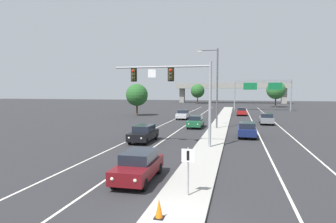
{
  "coord_description": "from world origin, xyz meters",
  "views": [
    {
      "loc": [
        2.27,
        -9.49,
        4.94
      ],
      "look_at": [
        -3.2,
        13.01,
        3.2
      ],
      "focal_mm": 30.39,
      "sensor_mm": 36.0,
      "label": 1
    }
  ],
  "objects_px": {
    "car_receding_navy": "(247,129)",
    "tree_far_left_c": "(137,95)",
    "tree_far_right_b": "(276,90)",
    "traffic_cone_median_nose": "(159,209)",
    "car_oncoming_green": "(196,121)",
    "tree_far_left_b": "(198,91)",
    "highway_sign_gantry": "(263,85)",
    "median_sign_post": "(188,164)",
    "street_lamp_median": "(215,83)",
    "car_oncoming_silver": "(183,114)",
    "car_oncoming_darkred": "(138,165)",
    "car_oncoming_black": "(144,133)",
    "overhead_signal_mast": "(178,85)",
    "car_receding_grey": "(266,119)",
    "car_receding_red": "(241,111)"
  },
  "relations": [
    {
      "from": "car_receding_navy",
      "to": "tree_far_left_c",
      "type": "bearing_deg",
      "value": 133.22
    },
    {
      "from": "tree_far_right_b",
      "to": "traffic_cone_median_nose",
      "type": "bearing_deg",
      "value": -100.03
    },
    {
      "from": "car_oncoming_green",
      "to": "tree_far_right_b",
      "type": "height_order",
      "value": "tree_far_right_b"
    },
    {
      "from": "car_receding_navy",
      "to": "tree_far_left_b",
      "type": "relative_size",
      "value": 0.63
    },
    {
      "from": "highway_sign_gantry",
      "to": "tree_far_left_c",
      "type": "relative_size",
      "value": 2.16
    },
    {
      "from": "median_sign_post",
      "to": "street_lamp_median",
      "type": "distance_m",
      "value": 24.17
    },
    {
      "from": "tree_far_right_b",
      "to": "car_oncoming_silver",
      "type": "bearing_deg",
      "value": -116.83
    },
    {
      "from": "car_receding_navy",
      "to": "tree_far_left_b",
      "type": "bearing_deg",
      "value": 101.78
    },
    {
      "from": "car_oncoming_green",
      "to": "highway_sign_gantry",
      "type": "xyz_separation_m",
      "value": [
        11.17,
        35.07,
        5.34
      ]
    },
    {
      "from": "car_oncoming_darkred",
      "to": "tree_far_left_c",
      "type": "distance_m",
      "value": 39.9
    },
    {
      "from": "car_oncoming_black",
      "to": "car_oncoming_silver",
      "type": "height_order",
      "value": "same"
    },
    {
      "from": "car_oncoming_black",
      "to": "tree_far_right_b",
      "type": "bearing_deg",
      "value": 72.34
    },
    {
      "from": "car_oncoming_silver",
      "to": "street_lamp_median",
      "type": "bearing_deg",
      "value": -61.27
    },
    {
      "from": "overhead_signal_mast",
      "to": "tree_far_right_b",
      "type": "xyz_separation_m",
      "value": [
        15.81,
        62.92,
        -0.38
      ]
    },
    {
      "from": "median_sign_post",
      "to": "tree_far_left_b",
      "type": "bearing_deg",
      "value": 97.45
    },
    {
      "from": "car_receding_grey",
      "to": "highway_sign_gantry",
      "type": "relative_size",
      "value": 0.34
    },
    {
      "from": "overhead_signal_mast",
      "to": "car_receding_red",
      "type": "xyz_separation_m",
      "value": [
        5.88,
        33.5,
        -4.57
      ]
    },
    {
      "from": "street_lamp_median",
      "to": "car_receding_navy",
      "type": "distance_m",
      "value": 8.34
    },
    {
      "from": "car_receding_grey",
      "to": "car_receding_red",
      "type": "relative_size",
      "value": 1.0
    },
    {
      "from": "street_lamp_median",
      "to": "car_receding_grey",
      "type": "distance_m",
      "value": 11.02
    },
    {
      "from": "car_receding_red",
      "to": "traffic_cone_median_nose",
      "type": "relative_size",
      "value": 6.06
    },
    {
      "from": "median_sign_post",
      "to": "street_lamp_median",
      "type": "xyz_separation_m",
      "value": [
        -0.57,
        23.79,
        4.21
      ]
    },
    {
      "from": "traffic_cone_median_nose",
      "to": "tree_far_right_b",
      "type": "distance_m",
      "value": 78.24
    },
    {
      "from": "traffic_cone_median_nose",
      "to": "car_oncoming_black",
      "type": "bearing_deg",
      "value": 110.54
    },
    {
      "from": "car_oncoming_green",
      "to": "car_oncoming_black",
      "type": "bearing_deg",
      "value": -106.64
    },
    {
      "from": "car_receding_navy",
      "to": "highway_sign_gantry",
      "type": "height_order",
      "value": "highway_sign_gantry"
    },
    {
      "from": "traffic_cone_median_nose",
      "to": "overhead_signal_mast",
      "type": "bearing_deg",
      "value": 98.98
    },
    {
      "from": "car_oncoming_silver",
      "to": "tree_far_left_b",
      "type": "height_order",
      "value": "tree_far_left_b"
    },
    {
      "from": "street_lamp_median",
      "to": "tree_far_left_b",
      "type": "relative_size",
      "value": 1.4
    },
    {
      "from": "car_receding_navy",
      "to": "highway_sign_gantry",
      "type": "relative_size",
      "value": 0.34
    },
    {
      "from": "car_oncoming_black",
      "to": "car_receding_red",
      "type": "bearing_deg",
      "value": 73.26
    },
    {
      "from": "overhead_signal_mast",
      "to": "car_receding_navy",
      "type": "height_order",
      "value": "overhead_signal_mast"
    },
    {
      "from": "car_oncoming_darkred",
      "to": "car_receding_navy",
      "type": "relative_size",
      "value": 1.0
    },
    {
      "from": "car_oncoming_silver",
      "to": "tree_far_left_c",
      "type": "bearing_deg",
      "value": 157.22
    },
    {
      "from": "median_sign_post",
      "to": "tree_far_right_b",
      "type": "bearing_deg",
      "value": 80.13
    },
    {
      "from": "car_receding_red",
      "to": "car_oncoming_darkred",
      "type": "bearing_deg",
      "value": -98.09
    },
    {
      "from": "car_oncoming_green",
      "to": "car_receding_red",
      "type": "relative_size",
      "value": 1.0
    },
    {
      "from": "tree_far_right_b",
      "to": "overhead_signal_mast",
      "type": "bearing_deg",
      "value": -104.11
    },
    {
      "from": "overhead_signal_mast",
      "to": "street_lamp_median",
      "type": "relative_size",
      "value": 0.86
    },
    {
      "from": "car_receding_grey",
      "to": "tree_far_right_b",
      "type": "relative_size",
      "value": 0.59
    },
    {
      "from": "car_receding_navy",
      "to": "car_receding_red",
      "type": "xyz_separation_m",
      "value": [
        -0.16,
        26.7,
        0.0
      ]
    },
    {
      "from": "car_oncoming_darkred",
      "to": "tree_far_left_c",
      "type": "relative_size",
      "value": 0.73
    },
    {
      "from": "overhead_signal_mast",
      "to": "tree_far_left_b",
      "type": "bearing_deg",
      "value": 96.46
    },
    {
      "from": "car_receding_navy",
      "to": "car_receding_red",
      "type": "bearing_deg",
      "value": 90.35
    },
    {
      "from": "highway_sign_gantry",
      "to": "tree_far_right_b",
      "type": "relative_size",
      "value": 1.73
    },
    {
      "from": "car_oncoming_green",
      "to": "overhead_signal_mast",
      "type": "bearing_deg",
      "value": -88.84
    },
    {
      "from": "car_oncoming_silver",
      "to": "car_receding_red",
      "type": "relative_size",
      "value": 1.0
    },
    {
      "from": "tree_far_left_b",
      "to": "tree_far_left_c",
      "type": "relative_size",
      "value": 1.16
    },
    {
      "from": "car_receding_navy",
      "to": "car_oncoming_black",
      "type": "bearing_deg",
      "value": -152.39
    },
    {
      "from": "tree_far_left_b",
      "to": "car_oncoming_green",
      "type": "bearing_deg",
      "value": -82.48
    }
  ]
}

